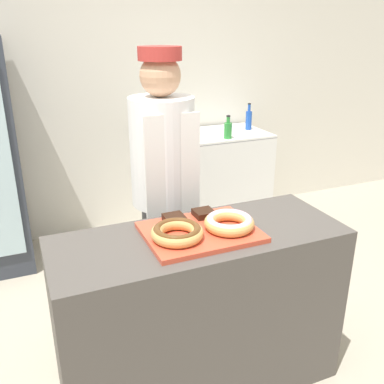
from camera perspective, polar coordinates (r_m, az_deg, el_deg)
ground_plane at (r=2.56m, az=0.95°, el=-23.66°), size 14.00×14.00×0.00m
wall_back at (r=3.89m, az=-12.13°, el=13.96°), size 8.00×0.06×2.70m
display_counter at (r=2.27m, az=1.02°, el=-15.70°), size 1.42×0.54×0.89m
serving_tray at (r=2.03m, az=1.11°, el=-5.36°), size 0.53×0.41×0.02m
donut_chocolate_glaze at (r=1.93m, az=-2.00°, el=-5.32°), size 0.24×0.24×0.06m
donut_light_glaze at (r=2.03m, az=4.98°, el=-4.01°), size 0.24×0.24×0.06m
brownie_back_left at (r=2.11m, az=-2.40°, el=-3.53°), size 0.10×0.10×0.03m
brownie_back_right at (r=2.16m, az=1.58°, el=-2.84°), size 0.10×0.10×0.03m
baker_person at (r=2.53m, az=-3.80°, el=0.28°), size 0.37×0.37×1.71m
chest_freezer at (r=4.04m, az=2.53°, el=1.59°), size 1.01×0.60×0.91m
bottle_amber at (r=3.84m, az=-0.58°, el=8.82°), size 0.06×0.06×0.21m
bottle_green at (r=3.72m, az=4.82°, el=8.29°), size 0.07×0.07×0.20m
bottle_blue at (r=4.08m, az=7.57°, el=9.58°), size 0.06×0.06×0.25m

